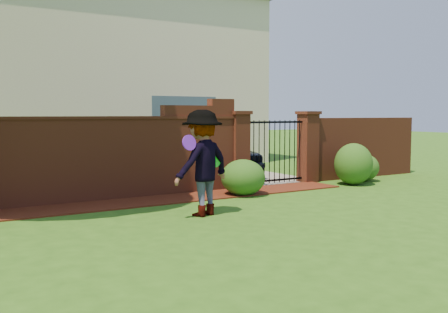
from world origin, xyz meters
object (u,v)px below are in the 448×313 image
car (211,152)px  frisbee_purple (189,143)px  frisbee_green (215,160)px  man (204,163)px

car → frisbee_purple: 6.15m
frisbee_purple → frisbee_green: bearing=16.2°
car → man: size_ratio=2.17×
frisbee_purple → frisbee_green: size_ratio=1.02×
car → frisbee_purple: frisbee_purple is taller
car → frisbee_purple: bearing=-127.6°
car → frisbee_green: bearing=-123.4°
man → frisbee_purple: 0.54m
man → frisbee_green: size_ratio=7.11×
frisbee_purple → car: bearing=56.6°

